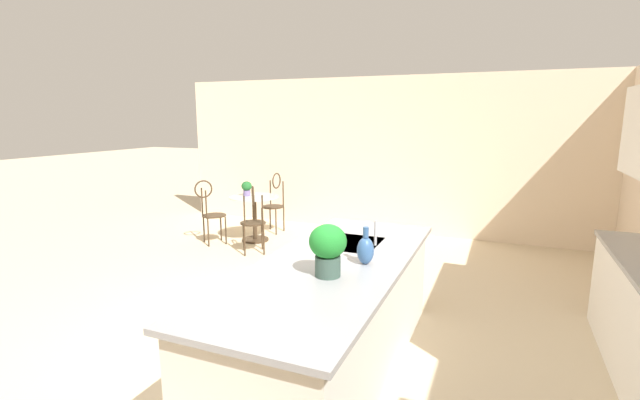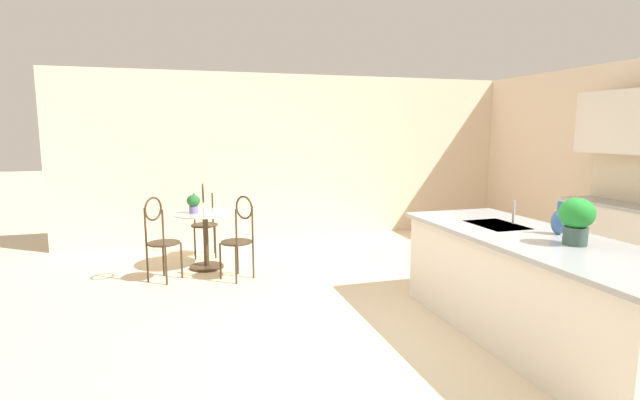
% 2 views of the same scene
% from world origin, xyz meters
% --- Properties ---
extents(ground_plane, '(40.00, 40.00, 0.00)m').
position_xyz_m(ground_plane, '(0.00, 0.00, 0.00)').
color(ground_plane, beige).
extents(wall_left_window, '(0.12, 7.80, 2.70)m').
position_xyz_m(wall_left_window, '(-4.26, 0.00, 1.35)').
color(wall_left_window, beige).
rests_on(wall_left_window, ground).
extents(kitchen_island, '(2.80, 1.06, 0.92)m').
position_xyz_m(kitchen_island, '(0.30, 0.85, 0.46)').
color(kitchen_island, white).
rests_on(kitchen_island, ground).
extents(bistro_table, '(0.80, 0.80, 0.74)m').
position_xyz_m(bistro_table, '(-2.77, -1.71, 0.45)').
color(bistro_table, '#3D2D1E').
rests_on(bistro_table, ground).
extents(chair_near_window, '(0.53, 0.53, 1.04)m').
position_xyz_m(chair_near_window, '(-2.13, -1.35, 0.57)').
color(chair_near_window, '#3D2D1E').
rests_on(chair_near_window, ground).
extents(chair_by_island, '(0.49, 0.39, 1.04)m').
position_xyz_m(chair_by_island, '(-3.42, -1.70, 0.57)').
color(chair_by_island, '#3D2D1E').
rests_on(chair_by_island, ground).
extents(chair_toward_desk, '(0.53, 0.53, 1.04)m').
position_xyz_m(chair_toward_desk, '(-2.33, -2.26, 0.57)').
color(chair_toward_desk, '#3D2D1E').
rests_on(chair_toward_desk, ground).
extents(sink_faucet, '(0.02, 0.02, 0.22)m').
position_xyz_m(sink_faucet, '(-0.25, 1.03, 1.03)').
color(sink_faucet, '#B2B5BA').
rests_on(sink_faucet, kitchen_island).
extents(potted_plant_on_table, '(0.17, 0.17, 0.24)m').
position_xyz_m(potted_plant_on_table, '(-2.78, -1.85, 0.88)').
color(potted_plant_on_table, '#7A669E').
rests_on(potted_plant_on_table, bistro_table).
extents(potted_plant_counter_near, '(0.26, 0.26, 0.37)m').
position_xyz_m(potted_plant_counter_near, '(0.60, 0.93, 1.13)').
color(potted_plant_counter_near, '#385147').
rests_on(potted_plant_counter_near, kitchen_island).
extents(vase_on_counter, '(0.13, 0.13, 0.29)m').
position_xyz_m(vase_on_counter, '(0.25, 1.09, 1.03)').
color(vase_on_counter, '#386099').
rests_on(vase_on_counter, kitchen_island).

